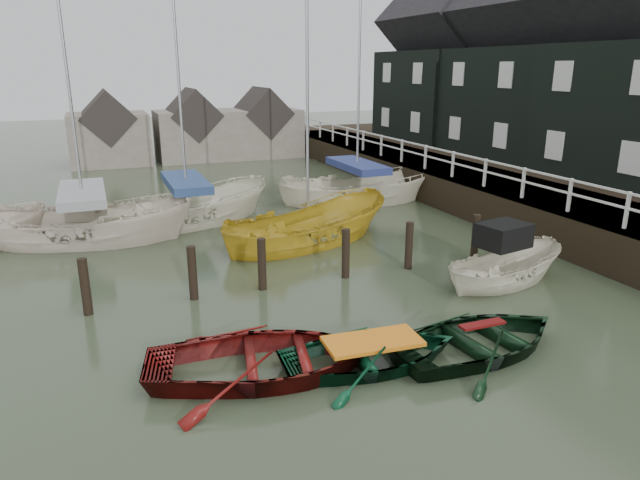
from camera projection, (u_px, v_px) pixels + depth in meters
name	position (u px, v px, depth m)	size (l,w,h in m)	color
ground	(351.00, 328.00, 12.84)	(120.00, 120.00, 0.00)	#2F3A25
pier	(453.00, 185.00, 24.87)	(3.04, 32.00, 2.70)	black
land_strip	(550.00, 191.00, 27.03)	(14.00, 38.00, 1.50)	black
quay_houses	(589.00, 66.00, 24.18)	(6.52, 28.14, 10.01)	black
mooring_pilings	(265.00, 271.00, 14.97)	(13.72, 0.22, 1.80)	black
far_sheds	(190.00, 130.00, 35.70)	(14.00, 4.08, 4.39)	#665B51
rowboat_red	(266.00, 374.00, 10.92)	(3.20, 4.48, 0.93)	#590E0C
rowboat_green	(372.00, 364.00, 11.28)	(2.60, 3.64, 0.75)	#08331C
rowboat_dkgreen	(480.00, 352.00, 11.77)	(2.85, 3.99, 0.83)	black
motorboat	(504.00, 279.00, 15.51)	(4.23, 2.26, 2.40)	beige
sailboat_a	(88.00, 239.00, 19.24)	(7.55, 4.36, 12.40)	beige
sailboat_b	(189.00, 222.00, 21.41)	(7.23, 4.36, 11.21)	beige
sailboat_c	(308.00, 241.00, 19.20)	(7.05, 4.39, 11.53)	gold
sailboat_d	(357.00, 200.00, 24.83)	(7.25, 3.72, 13.43)	beige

